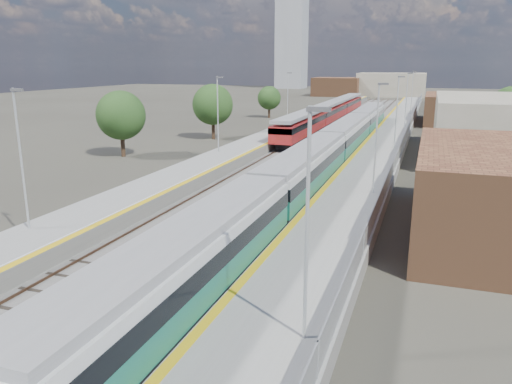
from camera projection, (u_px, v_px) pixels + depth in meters
The scene contains 12 objects.
ground at pixel (344, 144), 62.55m from camera, with size 320.00×320.00×0.00m, color #47443A.
ballast_bed at pixel (330, 140), 65.55m from camera, with size 10.50×155.00×0.06m, color #565451.
tracks at pixel (337, 138), 66.87m from camera, with size 8.96×160.00×0.17m.
platform_right at pixel (389, 139), 63.02m from camera, with size 4.70×155.00×8.52m.
platform_left at pixel (280, 134), 67.57m from camera, with size 4.30×155.00×8.52m.
buildings at pixel (334, 60), 146.70m from camera, with size 72.00×185.50×40.00m.
green_train at pixel (330, 149), 45.67m from camera, with size 2.78×77.44×3.06m.
red_train at pixel (329, 112), 80.57m from camera, with size 2.78×56.43×3.51m.
tree_a at pixel (121, 115), 52.63m from camera, with size 5.18×5.18×7.02m.
tree_b at pixel (213, 105), 65.08m from camera, with size 5.31×5.31×7.20m.
tree_c at pixel (269, 98), 91.40m from camera, with size 4.26×4.26×5.77m.
tree_d at pixel (511, 106), 64.65m from camera, with size 5.12×5.12×6.93m.
Camera 1 is at (9.89, -12.29, 9.69)m, focal length 35.00 mm.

